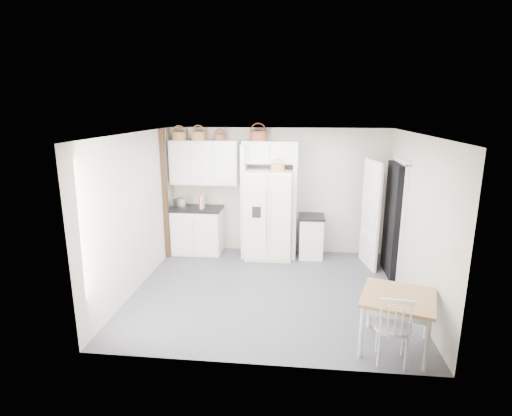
# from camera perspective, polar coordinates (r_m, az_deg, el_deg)

# --- Properties ---
(floor) EXTENTS (4.50, 4.50, 0.00)m
(floor) POSITION_cam_1_polar(r_m,az_deg,el_deg) (6.85, 2.03, -11.73)
(floor) COLOR #37373A
(floor) RESTS_ON ground
(ceiling) EXTENTS (4.50, 4.50, 0.00)m
(ceiling) POSITION_cam_1_polar(r_m,az_deg,el_deg) (6.18, 2.24, 10.54)
(ceiling) COLOR white
(ceiling) RESTS_ON wall_back
(wall_back) EXTENTS (4.50, 0.00, 4.50)m
(wall_back) POSITION_cam_1_polar(r_m,az_deg,el_deg) (8.33, 3.11, 2.42)
(wall_back) COLOR #B5AFA1
(wall_back) RESTS_ON floor
(wall_left) EXTENTS (0.00, 4.00, 4.00)m
(wall_left) POSITION_cam_1_polar(r_m,az_deg,el_deg) (6.92, -16.81, -0.60)
(wall_left) COLOR #B5AFA1
(wall_left) RESTS_ON floor
(wall_right) EXTENTS (0.00, 4.00, 4.00)m
(wall_right) POSITION_cam_1_polar(r_m,az_deg,el_deg) (6.63, 21.91, -1.64)
(wall_right) COLOR #B5AFA1
(wall_right) RESTS_ON floor
(refrigerator) EXTENTS (0.92, 0.74, 1.79)m
(refrigerator) POSITION_cam_1_polar(r_m,az_deg,el_deg) (8.07, 1.86, -0.91)
(refrigerator) COLOR white
(refrigerator) RESTS_ON floor
(base_cab_left) EXTENTS (1.01, 0.64, 0.94)m
(base_cab_left) POSITION_cam_1_polar(r_m,az_deg,el_deg) (8.50, -8.35, -3.25)
(base_cab_left) COLOR white
(base_cab_left) RESTS_ON floor
(base_cab_right) EXTENTS (0.47, 0.57, 0.83)m
(base_cab_right) POSITION_cam_1_polar(r_m,az_deg,el_deg) (8.27, 7.86, -4.14)
(base_cab_right) COLOR white
(base_cab_right) RESTS_ON floor
(dining_table) EXTENTS (1.07, 1.07, 0.72)m
(dining_table) POSITION_cam_1_polar(r_m,az_deg,el_deg) (5.53, 19.37, -15.08)
(dining_table) COLOR brown
(dining_table) RESTS_ON floor
(windsor_chair) EXTENTS (0.48, 0.45, 0.89)m
(windsor_chair) POSITION_cam_1_polar(r_m,az_deg,el_deg) (5.21, 18.95, -15.87)
(windsor_chair) COLOR white
(windsor_chair) RESTS_ON floor
(counter_left) EXTENTS (1.05, 0.68, 0.04)m
(counter_left) POSITION_cam_1_polar(r_m,az_deg,el_deg) (8.37, -8.47, -0.05)
(counter_left) COLOR black
(counter_left) RESTS_ON base_cab_left
(counter_right) EXTENTS (0.51, 0.60, 0.04)m
(counter_right) POSITION_cam_1_polar(r_m,az_deg,el_deg) (8.14, 7.96, -1.24)
(counter_right) COLOR black
(counter_right) RESTS_ON base_cab_right
(toaster) EXTENTS (0.31, 0.21, 0.20)m
(toaster) POSITION_cam_1_polar(r_m,az_deg,el_deg) (8.38, -10.78, 0.70)
(toaster) COLOR silver
(toaster) RESTS_ON counter_left
(cookbook_red) EXTENTS (0.04, 0.16, 0.24)m
(cookbook_red) POSITION_cam_1_polar(r_m,az_deg,el_deg) (8.24, -7.96, 0.76)
(cookbook_red) COLOR maroon
(cookbook_red) RESTS_ON counter_left
(cookbook_cream) EXTENTS (0.05, 0.18, 0.26)m
(cookbook_cream) POSITION_cam_1_polar(r_m,az_deg,el_deg) (8.23, -7.68, 0.81)
(cookbook_cream) COLOR beige
(cookbook_cream) RESTS_ON counter_left
(basket_upper_a) EXTENTS (0.29, 0.29, 0.16)m
(basket_upper_a) POSITION_cam_1_polar(r_m,az_deg,el_deg) (8.36, -10.90, 10.07)
(basket_upper_a) COLOR #9B5E31
(basket_upper_a) RESTS_ON upper_cabinet
(basket_upper_b) EXTENTS (0.29, 0.29, 0.17)m
(basket_upper_b) POSITION_cam_1_polar(r_m,az_deg,el_deg) (8.25, -8.23, 10.15)
(basket_upper_b) COLOR #9B5E31
(basket_upper_b) RESTS_ON upper_cabinet
(basket_upper_c) EXTENTS (0.23, 0.23, 0.13)m
(basket_upper_c) POSITION_cam_1_polar(r_m,az_deg,el_deg) (8.16, -5.20, 10.05)
(basket_upper_c) COLOR maroon
(basket_upper_c) RESTS_ON upper_cabinet
(basket_bridge_a) EXTENTS (0.35, 0.35, 0.19)m
(basket_bridge_a) POSITION_cam_1_polar(r_m,az_deg,el_deg) (8.04, 0.32, 10.28)
(basket_bridge_a) COLOR maroon
(basket_bridge_a) RESTS_ON bridge_cabinet
(basket_fridge_b) EXTENTS (0.26, 0.26, 0.14)m
(basket_fridge_b) POSITION_cam_1_polar(r_m,az_deg,el_deg) (7.77, 3.11, 5.74)
(basket_fridge_b) COLOR #9B5E31
(basket_fridge_b) RESTS_ON refrigerator
(upper_cabinet) EXTENTS (1.40, 0.34, 0.90)m
(upper_cabinet) POSITION_cam_1_polar(r_m,az_deg,el_deg) (8.28, -7.38, 6.47)
(upper_cabinet) COLOR white
(upper_cabinet) RESTS_ON wall_back
(bridge_cabinet) EXTENTS (1.12, 0.34, 0.45)m
(bridge_cabinet) POSITION_cam_1_polar(r_m,az_deg,el_deg) (8.05, 2.05, 7.97)
(bridge_cabinet) COLOR white
(bridge_cabinet) RESTS_ON wall_back
(fridge_panel_left) EXTENTS (0.08, 0.60, 2.30)m
(fridge_panel_left) POSITION_cam_1_polar(r_m,az_deg,el_deg) (8.14, -1.66, 1.07)
(fridge_panel_left) COLOR white
(fridge_panel_left) RESTS_ON floor
(fridge_panel_right) EXTENTS (0.08, 0.60, 2.30)m
(fridge_panel_right) POSITION_cam_1_polar(r_m,az_deg,el_deg) (8.06, 5.54, 0.89)
(fridge_panel_right) COLOR white
(fridge_panel_right) RESTS_ON floor
(trim_post) EXTENTS (0.09, 0.09, 2.60)m
(trim_post) POSITION_cam_1_polar(r_m,az_deg,el_deg) (8.12, -12.84, 1.78)
(trim_post) COLOR #392614
(trim_post) RESTS_ON floor
(doorway_void) EXTENTS (0.18, 0.85, 2.05)m
(doorway_void) POSITION_cam_1_polar(r_m,az_deg,el_deg) (7.61, 19.11, -1.60)
(doorway_void) COLOR black
(doorway_void) RESTS_ON floor
(door_slab) EXTENTS (0.21, 0.79, 2.05)m
(door_slab) POSITION_cam_1_polar(r_m,az_deg,el_deg) (7.86, 16.03, -0.89)
(door_slab) COLOR white
(door_slab) RESTS_ON floor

